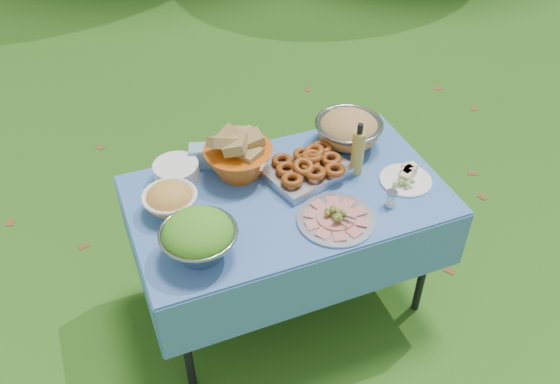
# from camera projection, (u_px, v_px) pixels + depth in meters

# --- Properties ---
(ground) EXTENTS (80.00, 80.00, 0.00)m
(ground) POSITION_uv_depth(u_px,v_px,m) (286.00, 298.00, 3.26)
(ground) COLOR #173209
(ground) RESTS_ON ground
(picnic_table) EXTENTS (1.46, 0.86, 0.76)m
(picnic_table) POSITION_uv_depth(u_px,v_px,m) (287.00, 250.00, 3.01)
(picnic_table) COLOR #77BAE5
(picnic_table) RESTS_ON ground
(salad_bowl) EXTENTS (0.33, 0.33, 0.21)m
(salad_bowl) POSITION_uv_depth(u_px,v_px,m) (199.00, 237.00, 2.40)
(salad_bowl) COLOR #92959B
(salad_bowl) RESTS_ON picnic_table
(pasta_bowl_white) EXTENTS (0.29, 0.29, 0.13)m
(pasta_bowl_white) POSITION_uv_depth(u_px,v_px,m) (170.00, 199.00, 2.63)
(pasta_bowl_white) COLOR white
(pasta_bowl_white) RESTS_ON picnic_table
(plate_stack) EXTENTS (0.24, 0.24, 0.09)m
(plate_stack) POSITION_uv_depth(u_px,v_px,m) (176.00, 172.00, 2.81)
(plate_stack) COLOR white
(plate_stack) RESTS_ON picnic_table
(wipes_box) EXTENTS (0.14, 0.12, 0.11)m
(wipes_box) POSITION_uv_depth(u_px,v_px,m) (202.00, 156.00, 2.89)
(wipes_box) COLOR #7CACCC
(wipes_box) RESTS_ON picnic_table
(sanitizer_bottle) EXTENTS (0.06, 0.06, 0.14)m
(sanitizer_bottle) POSITION_uv_depth(u_px,v_px,m) (249.00, 138.00, 2.98)
(sanitizer_bottle) COLOR pink
(sanitizer_bottle) RESTS_ON picnic_table
(bread_bowl) EXTENTS (0.41, 0.41, 0.22)m
(bread_bowl) POSITION_uv_depth(u_px,v_px,m) (238.00, 155.00, 2.80)
(bread_bowl) COLOR #CE550F
(bread_bowl) RESTS_ON picnic_table
(pasta_bowl_steel) EXTENTS (0.35, 0.35, 0.18)m
(pasta_bowl_steel) POSITION_uv_depth(u_px,v_px,m) (349.00, 129.00, 3.00)
(pasta_bowl_steel) COLOR #92959B
(pasta_bowl_steel) RESTS_ON picnic_table
(fried_tray) EXTENTS (0.45, 0.37, 0.09)m
(fried_tray) POSITION_uv_depth(u_px,v_px,m) (308.00, 168.00, 2.83)
(fried_tray) COLOR silver
(fried_tray) RESTS_ON picnic_table
(charcuterie_platter) EXTENTS (0.44, 0.44, 0.08)m
(charcuterie_platter) POSITION_uv_depth(u_px,v_px,m) (336.00, 214.00, 2.60)
(charcuterie_platter) COLOR silver
(charcuterie_platter) RESTS_ON picnic_table
(oil_bottle) EXTENTS (0.07, 0.07, 0.28)m
(oil_bottle) POSITION_uv_depth(u_px,v_px,m) (358.00, 149.00, 2.79)
(oil_bottle) COLOR #B09C3B
(oil_bottle) RESTS_ON picnic_table
(cheese_plate) EXTENTS (0.29, 0.29, 0.07)m
(cheese_plate) POSITION_uv_depth(u_px,v_px,m) (406.00, 176.00, 2.81)
(cheese_plate) COLOR white
(cheese_plate) RESTS_ON picnic_table
(shaker) EXTENTS (0.06, 0.06, 0.08)m
(shaker) POSITION_uv_depth(u_px,v_px,m) (391.00, 198.00, 2.68)
(shaker) COLOR white
(shaker) RESTS_ON picnic_table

